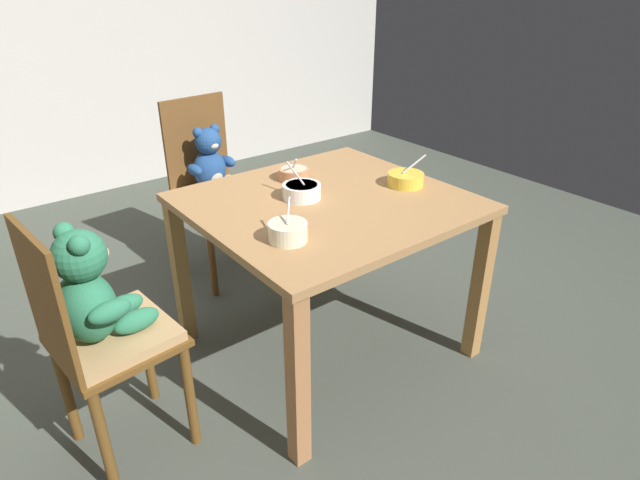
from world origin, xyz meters
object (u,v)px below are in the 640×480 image
dining_table (328,223)px  porridge_bowl_yellow_near_right (406,179)px  porridge_bowl_terracotta_far_center (294,173)px  porridge_bowl_white_center (302,191)px  teddy_chair_near_left (96,313)px  teddy_chair_far_center (213,178)px  porridge_bowl_cream_near_left (288,231)px

dining_table → porridge_bowl_yellow_near_right: bearing=-12.2°
porridge_bowl_terracotta_far_center → porridge_bowl_white_center: bearing=-117.2°
dining_table → porridge_bowl_terracotta_far_center: 0.30m
porridge_bowl_white_center → porridge_bowl_yellow_near_right: bearing=-19.8°
teddy_chair_near_left → porridge_bowl_white_center: size_ratio=5.50×
teddy_chair_far_center → dining_table: bearing=-1.5°
porridge_bowl_cream_near_left → teddy_chair_near_left: bearing=163.1°
porridge_bowl_yellow_near_right → porridge_bowl_white_center: 0.46m
porridge_bowl_cream_near_left → porridge_bowl_white_center: (0.26, 0.27, -0.00)m
dining_table → porridge_bowl_cream_near_left: 0.40m
teddy_chair_near_left → teddy_chair_far_center: bearing=40.6°
teddy_chair_far_center → porridge_bowl_white_center: bearing=-6.2°
porridge_bowl_cream_near_left → porridge_bowl_yellow_near_right: bearing=9.7°
dining_table → teddy_chair_far_center: 0.91m
dining_table → porridge_bowl_white_center: 0.17m
dining_table → porridge_bowl_terracotta_far_center: (0.03, 0.27, 0.13)m
porridge_bowl_white_center → porridge_bowl_cream_near_left: bearing=-133.3°
teddy_chair_far_center → porridge_bowl_terracotta_far_center: (0.08, -0.64, 0.19)m
porridge_bowl_white_center → teddy_chair_far_center: bearing=88.5°
porridge_bowl_terracotta_far_center → porridge_bowl_cream_near_left: 0.58m
teddy_chair_near_left → porridge_bowl_cream_near_left: bearing=-22.3°
porridge_bowl_terracotta_far_center → porridge_bowl_white_center: 0.21m
porridge_bowl_cream_near_left → porridge_bowl_yellow_near_right: porridge_bowl_cream_near_left is taller
teddy_chair_near_left → porridge_bowl_white_center: 0.88m
porridge_bowl_cream_near_left → porridge_bowl_yellow_near_right: size_ratio=0.84×
teddy_chair_far_center → porridge_bowl_terracotta_far_center: 0.67m
porridge_bowl_yellow_near_right → porridge_bowl_terracotta_far_center: bearing=133.8°
dining_table → porridge_bowl_cream_near_left: size_ratio=7.67×
dining_table → porridge_bowl_yellow_near_right: 0.39m
teddy_chair_far_center → porridge_bowl_yellow_near_right: teddy_chair_far_center is taller
teddy_chair_near_left → porridge_bowl_white_center: (0.86, 0.09, 0.17)m
teddy_chair_near_left → porridge_bowl_yellow_near_right: (1.29, -0.07, 0.17)m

